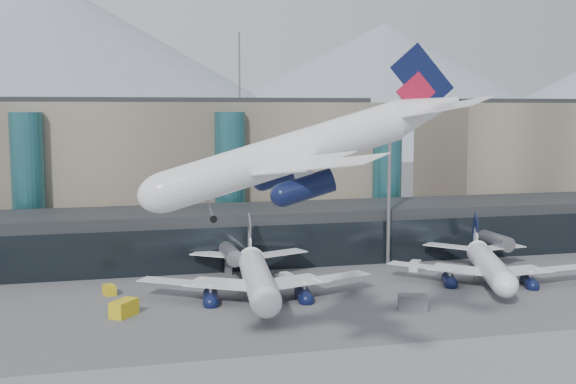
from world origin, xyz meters
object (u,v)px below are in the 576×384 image
object	(u,v)px
hero_jet	(314,139)
veh_g	(286,277)
veh_d	(415,266)
veh_b	(109,290)
veh_c	(413,303)
veh_h	(124,308)
jet_parked_mid	(256,266)
lightmast_mid	(389,187)
jet_parked_right	(486,256)

from	to	relation	value
hero_jet	veh_g	bearing A→B (deg)	83.41
veh_d	veh_g	xyz separation A→B (m)	(-24.23, -2.37, -0.14)
hero_jet	veh_g	xyz separation A→B (m)	(8.91, 47.26, -25.05)
veh_b	veh_d	size ratio (longest dim) A/B	0.87
hero_jet	veh_c	world-z (taller)	hero_jet
veh_b	veh_h	world-z (taller)	veh_h
jet_parked_mid	veh_b	distance (m)	23.01
jet_parked_mid	lightmast_mid	bearing A→B (deg)	-54.33
veh_d	veh_g	bearing A→B (deg)	131.60
veh_c	veh_g	size ratio (longest dim) A/B	1.67
lightmast_mid	veh_b	world-z (taller)	lightmast_mid
veh_g	veh_d	bearing A→B (deg)	82.05
veh_b	veh_d	distance (m)	53.08
veh_h	jet_parked_mid	bearing A→B (deg)	-32.42
veh_g	veh_h	world-z (taller)	veh_h
veh_c	veh_g	bearing A→B (deg)	140.57
hero_jet	veh_g	size ratio (longest dim) A/B	13.95
jet_parked_right	veh_b	bearing A→B (deg)	103.99
veh_b	veh_g	distance (m)	28.74
jet_parked_mid	veh_c	distance (m)	24.63
jet_parked_right	veh_h	xyz separation A→B (m)	(-59.37, -6.76, -3.06)
veh_b	jet_parked_right	bearing A→B (deg)	-110.44
jet_parked_mid	veh_b	xyz separation A→B (m)	(-21.99, 5.56, -3.85)
lightmast_mid	jet_parked_right	size ratio (longest dim) A/B	0.74
lightmast_mid	hero_jet	world-z (taller)	hero_jet
hero_jet	veh_c	xyz separation A→B (m)	(22.24, 26.03, -24.63)
jet_parked_mid	veh_b	bearing A→B (deg)	82.63
veh_h	jet_parked_right	bearing A→B (deg)	-45.05
jet_parked_mid	veh_d	world-z (taller)	jet_parked_mid
jet_parked_right	veh_h	distance (m)	59.83
jet_parked_right	veh_b	size ratio (longest dim) A/B	13.21
hero_jet	jet_parked_mid	xyz separation A→B (m)	(2.22, 39.95, -21.16)
lightmast_mid	veh_d	bearing A→B (deg)	-63.85
hero_jet	veh_h	distance (m)	44.87
lightmast_mid	veh_c	xyz separation A→B (m)	(-8.06, -29.39, -13.28)
hero_jet	veh_h	size ratio (longest dim) A/B	8.30
veh_d	hero_jet	bearing A→B (deg)	-177.72
lightmast_mid	jet_parked_mid	size ratio (longest dim) A/B	0.68
veh_c	veh_d	distance (m)	25.99
hero_jet	veh_c	bearing A→B (deg)	53.59
hero_jet	jet_parked_right	size ratio (longest dim) A/B	0.99
lightmast_mid	veh_c	size ratio (longest dim) A/B	6.27
lightmast_mid	veh_b	xyz separation A→B (m)	(-50.07, -9.92, -13.66)
lightmast_mid	veh_g	size ratio (longest dim) A/B	10.44
lightmast_mid	veh_g	bearing A→B (deg)	-159.09
jet_parked_mid	jet_parked_right	xyz separation A→B (m)	(39.30, -0.20, -0.41)
veh_b	veh_g	xyz separation A→B (m)	(28.69, 1.75, -0.04)
veh_b	veh_h	bearing A→B (deg)	173.66
veh_g	veh_h	bearing A→B (deg)	-75.48
veh_d	veh_b	bearing A→B (deg)	130.46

